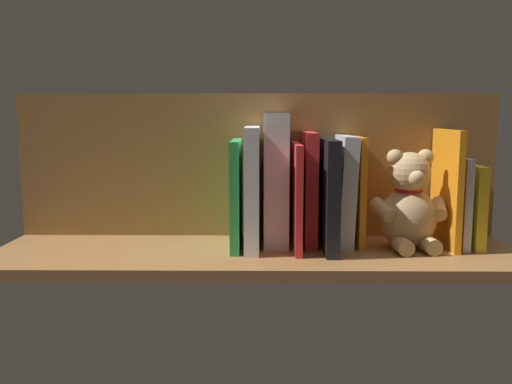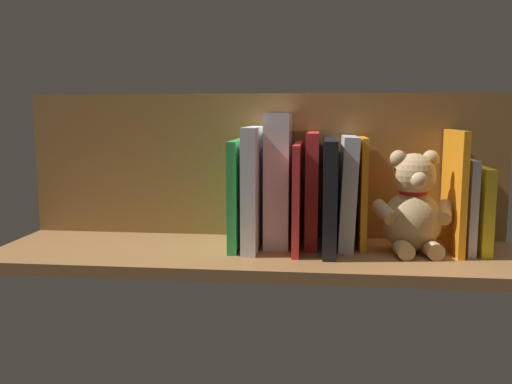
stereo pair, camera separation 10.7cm
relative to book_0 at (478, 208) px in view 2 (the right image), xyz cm
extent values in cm
cube|color=#9E6B3D|center=(43.22, 4.43, -9.34)|extent=(102.96, 30.61, 2.20)
cube|color=olive|center=(43.22, -8.62, 7.19)|extent=(102.96, 1.50, 30.87)
cube|color=yellow|center=(0.00, 0.00, 0.00)|extent=(2.05, 14.95, 16.49)
cube|color=silver|center=(2.67, -0.03, 0.77)|extent=(1.53, 14.89, 18.03)
cube|color=orange|center=(4.96, 0.71, 3.49)|extent=(1.27, 16.36, 23.47)
ellipsoid|color=tan|center=(13.02, 2.94, -2.26)|extent=(12.31, 11.23, 11.96)
sphere|color=tan|center=(13.02, 2.94, 6.81)|extent=(8.23, 8.23, 8.23)
sphere|color=tan|center=(9.95, 2.64, 9.89)|extent=(3.18, 3.18, 3.18)
sphere|color=tan|center=(16.09, 3.25, 9.89)|extent=(3.18, 3.18, 3.18)
sphere|color=#DBB77F|center=(12.68, 6.42, 6.19)|extent=(3.18, 3.18, 3.18)
cylinder|color=tan|center=(7.22, 3.88, -0.17)|extent=(4.18, 6.39, 4.43)
cylinder|color=tan|center=(18.53, 4.99, -0.17)|extent=(5.07, 6.51, 4.43)
cylinder|color=tan|center=(9.85, 7.74, -6.65)|extent=(3.60, 4.78, 3.18)
cylinder|color=tan|center=(15.20, 8.27, -6.65)|extent=(3.60, 4.78, 3.18)
torus|color=red|center=(13.02, 2.94, 3.53)|extent=(5.97, 5.97, 0.93)
cube|color=orange|center=(22.37, -1.02, 2.73)|extent=(1.26, 12.90, 21.95)
cube|color=silver|center=(25.37, -0.13, 2.85)|extent=(3.79, 14.69, 22.28)
cube|color=black|center=(28.99, 2.61, 2.61)|extent=(2.53, 20.17, 21.71)
cube|color=red|center=(32.40, -0.62, 3.20)|extent=(2.49, 13.71, 22.89)
cube|color=red|center=(35.21, 2.17, 2.18)|extent=(1.39, 19.28, 20.85)
cube|color=white|center=(39.25, -0.60, 5.13)|extent=(4.92, 13.55, 26.74)
cube|color=silver|center=(44.01, 1.89, 3.77)|extent=(2.83, 18.72, 24.03)
cube|color=green|center=(47.22, 1.45, 2.47)|extent=(1.80, 17.84, 21.43)
camera|label=1|loc=(42.11, 110.99, 18.29)|focal=38.72mm
camera|label=2|loc=(31.38, 110.34, 18.29)|focal=38.72mm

